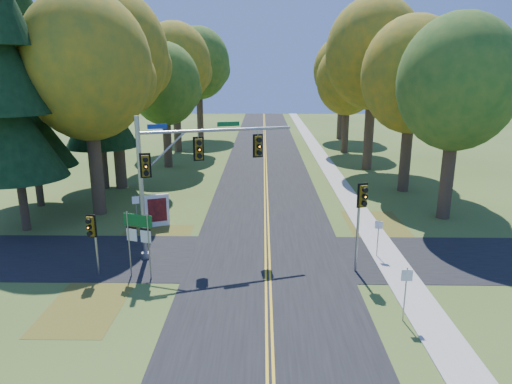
{
  "coord_description": "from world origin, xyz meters",
  "views": [
    {
      "loc": [
        -0.27,
        -19.77,
        9.39
      ],
      "look_at": [
        -0.61,
        3.11,
        3.2
      ],
      "focal_mm": 32.0,
      "sensor_mm": 36.0,
      "label": 1
    }
  ],
  "objects_px": {
    "traffic_mast": "(181,167)",
    "route_sign_cluster": "(138,232)",
    "east_signal_pole": "(361,205)",
    "info_kiosk": "(157,211)"
  },
  "relations": [
    {
      "from": "route_sign_cluster",
      "to": "info_kiosk",
      "type": "relative_size",
      "value": 1.56
    },
    {
      "from": "east_signal_pole",
      "to": "route_sign_cluster",
      "type": "height_order",
      "value": "east_signal_pole"
    },
    {
      "from": "east_signal_pole",
      "to": "info_kiosk",
      "type": "bearing_deg",
      "value": 131.12
    },
    {
      "from": "route_sign_cluster",
      "to": "east_signal_pole",
      "type": "bearing_deg",
      "value": 21.42
    },
    {
      "from": "east_signal_pole",
      "to": "traffic_mast",
      "type": "bearing_deg",
      "value": 147.98
    },
    {
      "from": "traffic_mast",
      "to": "route_sign_cluster",
      "type": "xyz_separation_m",
      "value": [
        -1.55,
        -2.75,
        -2.44
      ]
    },
    {
      "from": "info_kiosk",
      "to": "route_sign_cluster",
      "type": "bearing_deg",
      "value": -103.77
    },
    {
      "from": "info_kiosk",
      "to": "traffic_mast",
      "type": "bearing_deg",
      "value": -81.92
    },
    {
      "from": "traffic_mast",
      "to": "info_kiosk",
      "type": "xyz_separation_m",
      "value": [
        -2.37,
        4.39,
        -3.66
      ]
    },
    {
      "from": "traffic_mast",
      "to": "route_sign_cluster",
      "type": "relative_size",
      "value": 2.43
    }
  ]
}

